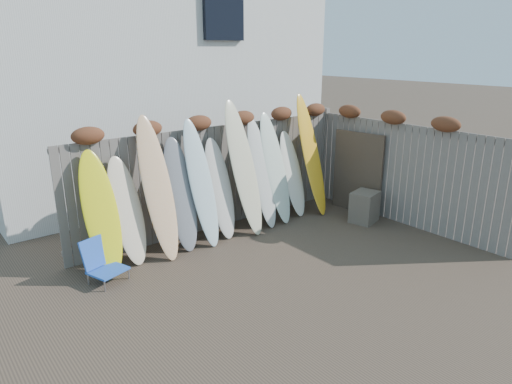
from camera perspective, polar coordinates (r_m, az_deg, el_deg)
ground at (r=7.48m, az=5.83°, el=-9.51°), size 80.00×80.00×0.00m
back_fence at (r=8.84m, az=-4.53°, el=3.04°), size 6.05×0.28×2.24m
right_fence at (r=9.44m, az=18.11°, el=2.89°), size 0.28×4.40×2.24m
house at (r=12.36m, az=-14.21°, el=16.17°), size 8.50×5.50×6.33m
beach_chair at (r=7.36m, az=-18.69°, el=-8.21°), size 0.64×0.66×0.66m
wooden_crate at (r=9.51m, az=13.40°, el=-1.82°), size 0.63×0.57×0.63m
lattice_panel at (r=9.96m, az=12.55°, el=2.41°), size 0.21×1.14×1.72m
surfboard_0 at (r=7.47m, az=-18.81°, el=-2.45°), size 0.55×0.69×1.92m
surfboard_1 at (r=7.67m, az=-15.81°, el=-2.29°), size 0.57×0.67×1.75m
surfboard_2 at (r=7.69m, az=-12.19°, el=0.46°), size 0.53×0.84×2.37m
surfboard_3 at (r=8.00m, az=-9.42°, el=-0.30°), size 0.58×0.74×1.94m
surfboard_4 at (r=8.11m, az=-6.87°, el=1.11°), size 0.50×0.80×2.23m
surfboard_5 at (r=8.44m, az=-4.54°, el=0.43°), size 0.50×0.66×1.83m
surfboard_6 at (r=8.55m, az=-1.56°, el=3.02°), size 0.63×0.92×2.49m
surfboard_7 at (r=8.93m, az=0.71°, el=2.36°), size 0.48×0.75×2.10m
surfboard_8 at (r=9.15m, az=2.42°, el=2.99°), size 0.57×0.80×2.19m
surfboard_9 at (r=9.57m, az=4.58°, el=2.28°), size 0.56×0.67×1.76m
surfboard_10 at (r=9.68m, az=6.93°, el=4.63°), size 0.52×0.90×2.49m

